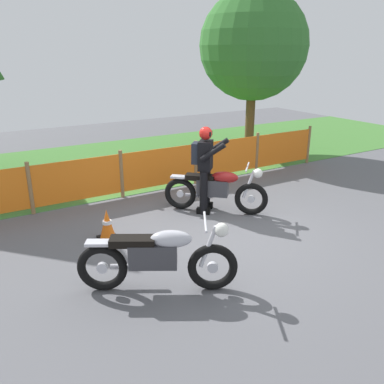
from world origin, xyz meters
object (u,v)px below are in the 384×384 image
object	(u,v)px
motorcycle_trailing	(158,257)
rider_lead	(205,165)
traffic_cone	(107,225)
motorcycle_lead	(216,189)

from	to	relation	value
motorcycle_trailing	rider_lead	world-z (taller)	rider_lead
motorcycle_trailing	traffic_cone	world-z (taller)	motorcycle_trailing
rider_lead	traffic_cone	size ratio (longest dim) A/B	3.19
traffic_cone	motorcycle_lead	bearing A→B (deg)	2.06
motorcycle_lead	traffic_cone	distance (m)	2.27
motorcycle_lead	motorcycle_trailing	bearing A→B (deg)	-95.77
motorcycle_lead	motorcycle_trailing	world-z (taller)	motorcycle_trailing
motorcycle_lead	motorcycle_trailing	xyz separation A→B (m)	(-2.20, -1.91, 0.01)
motorcycle_lead	rider_lead	world-z (taller)	rider_lead
motorcycle_lead	rider_lead	size ratio (longest dim) A/B	0.93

